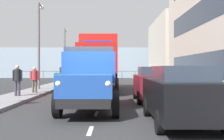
{
  "coord_description": "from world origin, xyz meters",
  "views": [
    {
      "loc": [
        -0.6,
        9.2,
        1.67
      ],
      "look_at": [
        -0.55,
        -6.19,
        1.55
      ],
      "focal_mm": 44.82,
      "sensor_mm": 36.0,
      "label": 1
    }
  ],
  "objects_px": {
    "car_silver_oppositeside_1": "(81,75)",
    "lamp_post_promenade": "(39,37)",
    "truck_vintage_blue": "(90,81)",
    "lorry_cargo_red": "(99,62)",
    "car_maroon_kerbside_1": "(153,83)",
    "pedestrian_strolling": "(17,78)",
    "car_teal_oppositeside_0": "(71,78)",
    "pedestrian_in_dark_coat": "(35,77)",
    "lamp_post_far": "(65,50)",
    "car_black_kerbside_near": "(180,94)"
  },
  "relations": [
    {
      "from": "car_maroon_kerbside_1",
      "to": "car_silver_oppositeside_1",
      "type": "distance_m",
      "value": 15.56
    },
    {
      "from": "pedestrian_strolling",
      "to": "pedestrian_in_dark_coat",
      "type": "relative_size",
      "value": 1.06
    },
    {
      "from": "truck_vintage_blue",
      "to": "car_silver_oppositeside_1",
      "type": "distance_m",
      "value": 18.02
    },
    {
      "from": "lorry_cargo_red",
      "to": "pedestrian_strolling",
      "type": "xyz_separation_m",
      "value": [
        4.21,
        4.76,
        -0.94
      ]
    },
    {
      "from": "car_black_kerbside_near",
      "to": "car_maroon_kerbside_1",
      "type": "distance_m",
      "value": 5.52
    },
    {
      "from": "pedestrian_strolling",
      "to": "car_black_kerbside_near",
      "type": "bearing_deg",
      "value": 136.58
    },
    {
      "from": "car_maroon_kerbside_1",
      "to": "car_teal_oppositeside_0",
      "type": "height_order",
      "value": "same"
    },
    {
      "from": "car_maroon_kerbside_1",
      "to": "lamp_post_far",
      "type": "xyz_separation_m",
      "value": [
        7.15,
        -16.26,
        2.72
      ]
    },
    {
      "from": "car_silver_oppositeside_1",
      "to": "lamp_post_promenade",
      "type": "distance_m",
      "value": 9.08
    },
    {
      "from": "truck_vintage_blue",
      "to": "lamp_post_far",
      "type": "distance_m",
      "value": 20.08
    },
    {
      "from": "lorry_cargo_red",
      "to": "truck_vintage_blue",
      "type": "bearing_deg",
      "value": 90.42
    },
    {
      "from": "car_maroon_kerbside_1",
      "to": "lamp_post_far",
      "type": "bearing_deg",
      "value": -66.26
    },
    {
      "from": "pedestrian_strolling",
      "to": "lorry_cargo_red",
      "type": "bearing_deg",
      "value": -131.46
    },
    {
      "from": "car_maroon_kerbside_1",
      "to": "pedestrian_in_dark_coat",
      "type": "height_order",
      "value": "pedestrian_in_dark_coat"
    },
    {
      "from": "pedestrian_in_dark_coat",
      "to": "lamp_post_far",
      "type": "xyz_separation_m",
      "value": [
        0.37,
        -13.05,
        2.54
      ]
    },
    {
      "from": "car_silver_oppositeside_1",
      "to": "lamp_post_promenade",
      "type": "xyz_separation_m",
      "value": [
        2.1,
        8.32,
        2.96
      ]
    },
    {
      "from": "car_teal_oppositeside_0",
      "to": "car_maroon_kerbside_1",
      "type": "bearing_deg",
      "value": 123.78
    },
    {
      "from": "car_maroon_kerbside_1",
      "to": "car_teal_oppositeside_0",
      "type": "distance_m",
      "value": 9.36
    },
    {
      "from": "truck_vintage_blue",
      "to": "lamp_post_far",
      "type": "relative_size",
      "value": 0.98
    },
    {
      "from": "lorry_cargo_red",
      "to": "lamp_post_far",
      "type": "xyz_separation_m",
      "value": [
        4.2,
        -10.25,
        1.54
      ]
    },
    {
      "from": "car_silver_oppositeside_1",
      "to": "lamp_post_promenade",
      "type": "relative_size",
      "value": 0.68
    },
    {
      "from": "car_black_kerbside_near",
      "to": "lamp_post_promenade",
      "type": "xyz_separation_m",
      "value": [
        7.3,
        -11.86,
        2.96
      ]
    },
    {
      "from": "truck_vintage_blue",
      "to": "car_black_kerbside_near",
      "type": "distance_m",
      "value": 3.71
    },
    {
      "from": "truck_vintage_blue",
      "to": "pedestrian_in_dark_coat",
      "type": "xyz_separation_m",
      "value": [
        3.9,
        -6.42,
        -0.1
      ]
    },
    {
      "from": "truck_vintage_blue",
      "to": "car_maroon_kerbside_1",
      "type": "distance_m",
      "value": 4.32
    },
    {
      "from": "pedestrian_strolling",
      "to": "car_teal_oppositeside_0",
      "type": "bearing_deg",
      "value": -106.63
    },
    {
      "from": "car_teal_oppositeside_0",
      "to": "lamp_post_far",
      "type": "height_order",
      "value": "lamp_post_far"
    },
    {
      "from": "lamp_post_far",
      "to": "pedestrian_strolling",
      "type": "bearing_deg",
      "value": 89.99
    },
    {
      "from": "lorry_cargo_red",
      "to": "lamp_post_promenade",
      "type": "bearing_deg",
      "value": -4.25
    },
    {
      "from": "car_maroon_kerbside_1",
      "to": "lamp_post_promenade",
      "type": "bearing_deg",
      "value": -40.96
    },
    {
      "from": "lamp_post_promenade",
      "to": "lamp_post_far",
      "type": "height_order",
      "value": "lamp_post_promenade"
    },
    {
      "from": "truck_vintage_blue",
      "to": "lorry_cargo_red",
      "type": "height_order",
      "value": "lorry_cargo_red"
    },
    {
      "from": "car_teal_oppositeside_0",
      "to": "lamp_post_far",
      "type": "xyz_separation_m",
      "value": [
        1.95,
        -8.48,
        2.72
      ]
    },
    {
      "from": "car_maroon_kerbside_1",
      "to": "car_silver_oppositeside_1",
      "type": "xyz_separation_m",
      "value": [
        5.21,
        -14.66,
        0.0
      ]
    },
    {
      "from": "car_teal_oppositeside_0",
      "to": "pedestrian_in_dark_coat",
      "type": "relative_size",
      "value": 2.9
    },
    {
      "from": "car_teal_oppositeside_0",
      "to": "lamp_post_far",
      "type": "bearing_deg",
      "value": -77.07
    },
    {
      "from": "car_teal_oppositeside_0",
      "to": "pedestrian_strolling",
      "type": "relative_size",
      "value": 2.75
    },
    {
      "from": "pedestrian_strolling",
      "to": "pedestrian_in_dark_coat",
      "type": "height_order",
      "value": "pedestrian_strolling"
    },
    {
      "from": "car_maroon_kerbside_1",
      "to": "pedestrian_strolling",
      "type": "height_order",
      "value": "pedestrian_strolling"
    },
    {
      "from": "truck_vintage_blue",
      "to": "car_silver_oppositeside_1",
      "type": "height_order",
      "value": "truck_vintage_blue"
    },
    {
      "from": "car_maroon_kerbside_1",
      "to": "pedestrian_strolling",
      "type": "bearing_deg",
      "value": -9.91
    },
    {
      "from": "lorry_cargo_red",
      "to": "car_teal_oppositeside_0",
      "type": "distance_m",
      "value": 3.1
    },
    {
      "from": "pedestrian_strolling",
      "to": "car_silver_oppositeside_1",
      "type": "bearing_deg",
      "value": -98.28
    },
    {
      "from": "car_teal_oppositeside_0",
      "to": "car_silver_oppositeside_1",
      "type": "bearing_deg",
      "value": -90.0
    },
    {
      "from": "car_teal_oppositeside_0",
      "to": "lamp_post_promenade",
      "type": "height_order",
      "value": "lamp_post_promenade"
    },
    {
      "from": "lorry_cargo_red",
      "to": "lamp_post_promenade",
      "type": "height_order",
      "value": "lamp_post_promenade"
    },
    {
      "from": "truck_vintage_blue",
      "to": "car_silver_oppositeside_1",
      "type": "bearing_deg",
      "value": -82.58
    },
    {
      "from": "car_black_kerbside_near",
      "to": "pedestrian_strolling",
      "type": "bearing_deg",
      "value": -43.42
    },
    {
      "from": "car_teal_oppositeside_0",
      "to": "pedestrian_in_dark_coat",
      "type": "xyz_separation_m",
      "value": [
        1.58,
        4.57,
        0.18
      ]
    },
    {
      "from": "car_teal_oppositeside_0",
      "to": "car_silver_oppositeside_1",
      "type": "relative_size",
      "value": 1.09
    }
  ]
}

